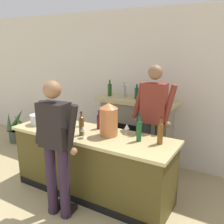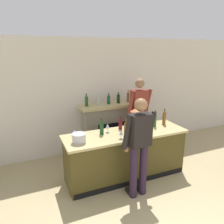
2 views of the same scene
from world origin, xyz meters
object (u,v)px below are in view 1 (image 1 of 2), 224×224
object	(u,v)px
potted_plant_corner	(16,130)
person_bartender	(153,121)
copper_dispenser	(109,119)
wine_bottle_merlot_tall	(81,125)
wine_glass_front_left	(47,113)
wine_bottle_chardonnay_pale	(70,117)
wine_bottle_riesling_slim	(160,132)
wine_glass_front_right	(83,129)
wine_bottle_rose_blush	(139,130)
wine_glass_back_row	(127,127)
person_customer	(56,145)
ice_bucket_steel	(38,119)
fireplace_stone	(136,131)
wine_glass_by_dispenser	(69,128)
wine_glass_mid_counter	(80,119)
wine_bottle_cabernet_heavy	(99,121)
wine_bottle_port_short	(139,124)

from	to	relation	value
potted_plant_corner	person_bartender	xyz separation A→B (m)	(3.31, -0.15, 0.76)
copper_dispenser	wine_bottle_merlot_tall	world-z (taller)	copper_dispenser
person_bartender	wine_bottle_merlot_tall	bearing A→B (deg)	-133.06
person_bartender	wine_glass_front_left	size ratio (longest dim) A/B	10.70
wine_bottle_chardonnay_pale	wine_bottle_riesling_slim	bearing A→B (deg)	0.18
wine_bottle_riesling_slim	wine_glass_front_right	bearing A→B (deg)	-161.54
wine_bottle_rose_blush	wine_glass_back_row	size ratio (longest dim) A/B	2.43
person_customer	ice_bucket_steel	xyz separation A→B (m)	(-0.87, 0.55, 0.04)
wine_bottle_merlot_tall	fireplace_stone	bearing A→B (deg)	81.32
copper_dispenser	wine_glass_by_dispenser	distance (m)	0.56
person_customer	wine_bottle_rose_blush	world-z (taller)	person_customer
wine_bottle_riesling_slim	wine_bottle_merlot_tall	bearing A→B (deg)	-166.89
ice_bucket_steel	wine_glass_mid_counter	world-z (taller)	wine_glass_mid_counter
copper_dispenser	person_bartender	bearing A→B (deg)	56.20
potted_plant_corner	wine_bottle_merlot_tall	size ratio (longest dim) A/B	2.25
ice_bucket_steel	wine_bottle_rose_blush	xyz separation A→B (m)	(1.65, 0.15, 0.07)
person_bartender	wine_bottle_chardonnay_pale	bearing A→B (deg)	-154.01
wine_bottle_cabernet_heavy	person_customer	bearing A→B (deg)	-94.26
wine_bottle_port_short	wine_bottle_cabernet_heavy	bearing A→B (deg)	-174.40
person_bartender	wine_bottle_cabernet_heavy	distance (m)	0.80
wine_bottle_rose_blush	fireplace_stone	bearing A→B (deg)	116.26
wine_glass_mid_counter	wine_glass_back_row	xyz separation A→B (m)	(0.76, 0.06, -0.02)
wine_bottle_port_short	wine_glass_mid_counter	bearing A→B (deg)	-172.78
person_customer	ice_bucket_steel	distance (m)	1.03
wine_glass_front_right	wine_glass_by_dispenser	distance (m)	0.23
wine_bottle_merlot_tall	wine_glass_by_dispenser	bearing A→B (deg)	-146.12
wine_bottle_cabernet_heavy	person_bartender	bearing A→B (deg)	32.64
wine_glass_back_row	wine_glass_front_left	bearing A→B (deg)	-175.99
wine_bottle_cabernet_heavy	wine_bottle_merlot_tall	xyz separation A→B (m)	(-0.06, -0.35, 0.02)
wine_bottle_cabernet_heavy	wine_bottle_rose_blush	distance (m)	0.73
wine_bottle_rose_blush	wine_bottle_port_short	distance (m)	0.24
wine_bottle_merlot_tall	wine_bottle_riesling_slim	bearing A→B (deg)	13.11
wine_bottle_port_short	wine_glass_back_row	bearing A→B (deg)	-161.07
person_bartender	ice_bucket_steel	bearing A→B (deg)	-155.49
copper_dispenser	wine_bottle_port_short	xyz separation A→B (m)	(0.34, 0.23, -0.08)
wine_bottle_rose_blush	wine_glass_front_left	world-z (taller)	wine_bottle_rose_blush
ice_bucket_steel	wine_glass_front_left	world-z (taller)	wine_glass_front_left
wine_glass_back_row	wine_glass_front_left	distance (m)	1.42
wine_bottle_cabernet_heavy	wine_glass_front_left	xyz separation A→B (m)	(-0.96, -0.09, -0.00)
wine_bottle_merlot_tall	ice_bucket_steel	bearing A→B (deg)	176.83
wine_bottle_riesling_slim	fireplace_stone	bearing A→B (deg)	127.12
wine_glass_by_dispenser	wine_glass_back_row	bearing A→B (deg)	34.73
wine_bottle_cabernet_heavy	wine_bottle_merlot_tall	bearing A→B (deg)	-99.32
fireplace_stone	wine_bottle_rose_blush	xyz separation A→B (m)	(0.56, -1.14, 0.46)
person_customer	wine_glass_back_row	world-z (taller)	person_customer
wine_bottle_cabernet_heavy	wine_glass_mid_counter	xyz separation A→B (m)	(-0.30, -0.06, -0.00)
wine_glass_by_dispenser	potted_plant_corner	bearing A→B (deg)	157.07
wine_bottle_merlot_tall	wine_glass_mid_counter	xyz separation A→B (m)	(-0.24, 0.30, -0.03)
person_bartender	wine_glass_mid_counter	size ratio (longest dim) A/B	10.87
wine_glass_front_left	wine_glass_by_dispenser	bearing A→B (deg)	-25.08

